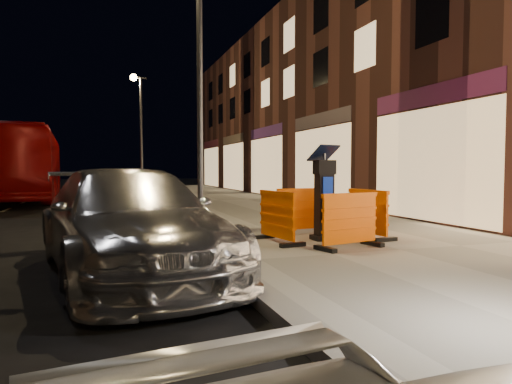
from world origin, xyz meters
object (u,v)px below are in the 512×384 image
object	(u,v)px
barrier_front	(350,221)
car_red	(105,219)
barrier_back	(303,211)
barrier_bldgside	(368,214)
bus_doubledecker	(24,201)
parking_kiosk	(324,195)
barrier_kerbside	(277,217)
car_silver	(130,273)

from	to	relation	value
barrier_front	car_red	xyz separation A→B (m)	(-3.91, 7.46, -0.62)
barrier_back	barrier_bldgside	world-z (taller)	same
barrier_bldgside	bus_doubledecker	world-z (taller)	bus_doubledecker
barrier_back	car_red	world-z (taller)	barrier_back
barrier_bldgside	bus_doubledecker	bearing A→B (deg)	23.01
bus_doubledecker	barrier_bldgside	bearing A→B (deg)	-65.04
parking_kiosk	barrier_kerbside	distance (m)	1.02
parking_kiosk	car_red	bearing A→B (deg)	113.71
barrier_kerbside	car_red	world-z (taller)	barrier_kerbside
car_silver	bus_doubledecker	world-z (taller)	bus_doubledecker
car_silver	bus_doubledecker	bearing A→B (deg)	93.30
barrier_back	barrier_kerbside	size ratio (longest dim) A/B	1.00
barrier_back	car_red	bearing A→B (deg)	120.84
parking_kiosk	bus_doubledecker	size ratio (longest dim) A/B	0.14
parking_kiosk	car_red	distance (m)	7.66
car_red	barrier_back	bearing A→B (deg)	-52.35
barrier_front	car_red	size ratio (longest dim) A/B	0.33
barrier_bldgside	car_red	distance (m)	8.14
car_red	barrier_bldgside	bearing A→B (deg)	-50.73
barrier_back	bus_doubledecker	size ratio (longest dim) A/B	0.10
bus_doubledecker	barrier_back	bearing A→B (deg)	-66.39
barrier_bldgside	car_silver	bearing A→B (deg)	97.17
barrier_front	barrier_kerbside	world-z (taller)	same
barrier_front	car_red	bearing A→B (deg)	105.38
barrier_back	bus_doubledecker	xyz separation A→B (m)	(-7.40, 14.56, -0.62)
barrier_kerbside	bus_doubledecker	xyz separation A→B (m)	(-6.45, 15.51, -0.62)
car_silver	barrier_back	bearing A→B (deg)	18.84
car_red	bus_doubledecker	distance (m)	9.66
barrier_front	bus_doubledecker	xyz separation A→B (m)	(-7.40, 16.46, -0.62)
bus_doubledecker	parking_kiosk	bearing A→B (deg)	-67.83
parking_kiosk	bus_doubledecker	world-z (taller)	parking_kiosk
bus_doubledecker	barrier_kerbside	bearing A→B (deg)	-70.75
barrier_bldgside	barrier_front	bearing A→B (deg)	129.73
barrier_kerbside	car_red	bearing A→B (deg)	15.17
barrier_front	car_silver	bearing A→B (deg)	168.62
barrier_bldgside	car_silver	size ratio (longest dim) A/B	0.23
barrier_back	parking_kiosk	bearing A→B (deg)	-94.27
barrier_kerbside	barrier_bldgside	size ratio (longest dim) A/B	1.00
parking_kiosk	car_red	world-z (taller)	parking_kiosk
barrier_kerbside	bus_doubledecker	distance (m)	16.81
barrier_kerbside	car_silver	size ratio (longest dim) A/B	0.23
car_red	bus_doubledecker	world-z (taller)	bus_doubledecker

